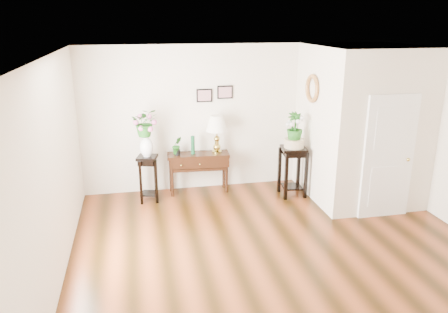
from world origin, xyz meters
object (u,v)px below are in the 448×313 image
object	(u,v)px
table_lamp	(217,135)
plant_stand_a	(148,179)
console_table	(199,173)
plant_stand_b	(293,171)

from	to	relation	value
table_lamp	plant_stand_a	world-z (taller)	table_lamp
console_table	plant_stand_a	size ratio (longest dim) A/B	1.35
table_lamp	console_table	bearing A→B (deg)	180.00
console_table	plant_stand_a	xyz separation A→B (m)	(-0.97, -0.25, 0.04)
console_table	plant_stand_b	bearing A→B (deg)	-12.93
console_table	table_lamp	size ratio (longest dim) A/B	1.61
table_lamp	plant_stand_a	size ratio (longest dim) A/B	0.84
console_table	plant_stand_a	bearing A→B (deg)	-161.60
console_table	table_lamp	xyz separation A→B (m)	(0.37, 0.00, 0.74)
console_table	plant_stand_a	world-z (taller)	plant_stand_a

